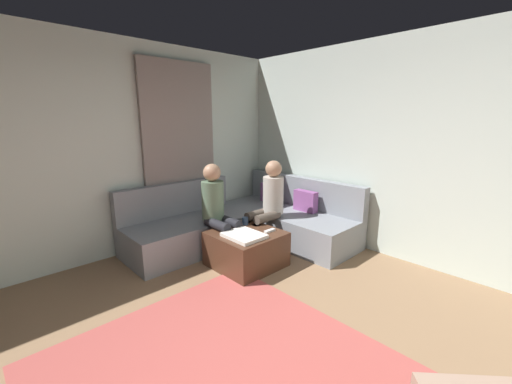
{
  "coord_description": "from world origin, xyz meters",
  "views": [
    {
      "loc": [
        1.13,
        -0.99,
        1.74
      ],
      "look_at": [
        -1.63,
        1.63,
        0.85
      ],
      "focal_mm": 22.04,
      "sensor_mm": 36.0,
      "label": 1
    }
  ],
  "objects_px": {
    "ottoman": "(246,249)",
    "sectional_couch": "(247,223)",
    "person_on_couch_back": "(268,201)",
    "game_remote": "(270,231)",
    "coffee_mug": "(245,221)",
    "person_on_couch_side": "(218,208)"
  },
  "relations": [
    {
      "from": "sectional_couch",
      "to": "ottoman",
      "type": "distance_m",
      "value": 0.77
    },
    {
      "from": "coffee_mug",
      "to": "person_on_couch_back",
      "type": "distance_m",
      "value": 0.44
    },
    {
      "from": "ottoman",
      "to": "game_remote",
      "type": "height_order",
      "value": "game_remote"
    },
    {
      "from": "sectional_couch",
      "to": "person_on_couch_back",
      "type": "distance_m",
      "value": 0.53
    },
    {
      "from": "ottoman",
      "to": "sectional_couch",
      "type": "bearing_deg",
      "value": 137.35
    },
    {
      "from": "person_on_couch_back",
      "to": "person_on_couch_side",
      "type": "distance_m",
      "value": 0.71
    },
    {
      "from": "game_remote",
      "to": "sectional_couch",
      "type": "bearing_deg",
      "value": 158.03
    },
    {
      "from": "coffee_mug",
      "to": "person_on_couch_back",
      "type": "xyz_separation_m",
      "value": [
        0.02,
        0.4,
        0.19
      ]
    },
    {
      "from": "person_on_couch_side",
      "to": "sectional_couch",
      "type": "bearing_deg",
      "value": -166.63
    },
    {
      "from": "coffee_mug",
      "to": "person_on_couch_side",
      "type": "relative_size",
      "value": 0.08
    },
    {
      "from": "person_on_couch_back",
      "to": "coffee_mug",
      "type": "bearing_deg",
      "value": 86.41
    },
    {
      "from": "game_remote",
      "to": "coffee_mug",
      "type": "bearing_deg",
      "value": -174.29
    },
    {
      "from": "coffee_mug",
      "to": "person_on_couch_side",
      "type": "xyz_separation_m",
      "value": [
        -0.2,
        -0.28,
        0.19
      ]
    },
    {
      "from": "sectional_couch",
      "to": "person_on_couch_back",
      "type": "bearing_deg",
      "value": 8.46
    },
    {
      "from": "sectional_couch",
      "to": "ottoman",
      "type": "relative_size",
      "value": 3.36
    },
    {
      "from": "ottoman",
      "to": "coffee_mug",
      "type": "xyz_separation_m",
      "value": [
        -0.22,
        0.18,
        0.26
      ]
    },
    {
      "from": "sectional_couch",
      "to": "coffee_mug",
      "type": "xyz_separation_m",
      "value": [
        0.35,
        -0.34,
        0.19
      ]
    },
    {
      "from": "ottoman",
      "to": "person_on_couch_side",
      "type": "bearing_deg",
      "value": -166.43
    },
    {
      "from": "person_on_couch_back",
      "to": "sectional_couch",
      "type": "bearing_deg",
      "value": 8.46
    },
    {
      "from": "sectional_couch",
      "to": "person_on_couch_back",
      "type": "height_order",
      "value": "person_on_couch_back"
    },
    {
      "from": "ottoman",
      "to": "game_remote",
      "type": "bearing_deg",
      "value": 50.71
    },
    {
      "from": "sectional_couch",
      "to": "ottoman",
      "type": "bearing_deg",
      "value": -42.65
    }
  ]
}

